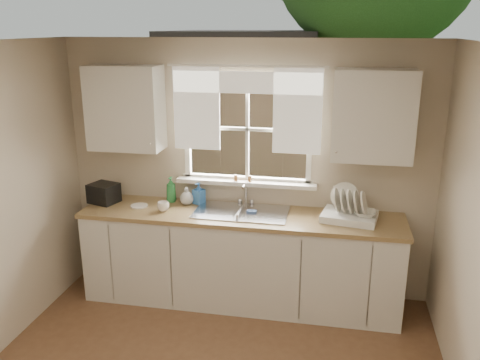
% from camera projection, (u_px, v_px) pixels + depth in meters
% --- Properties ---
extents(room_walls, '(3.62, 4.02, 2.50)m').
position_uv_depth(room_walls, '(185.00, 264.00, 3.03)').
color(room_walls, beige).
rests_on(room_walls, ground).
extents(ceiling, '(3.60, 4.00, 0.02)m').
position_uv_depth(ceiling, '(181.00, 46.00, 2.73)').
color(ceiling, silver).
rests_on(ceiling, room_walls).
extents(window, '(1.38, 0.16, 1.06)m').
position_uv_depth(window, '(247.00, 146.00, 4.90)').
color(window, white).
rests_on(window, room_walls).
extents(curtains, '(1.50, 0.03, 0.81)m').
position_uv_depth(curtains, '(246.00, 101.00, 4.72)').
color(curtains, white).
rests_on(curtains, room_walls).
extents(base_cabinets, '(3.00, 0.62, 0.87)m').
position_uv_depth(base_cabinets, '(241.00, 260.00, 4.91)').
color(base_cabinets, silver).
rests_on(base_cabinets, ground).
extents(countertop, '(3.04, 0.65, 0.04)m').
position_uv_depth(countertop, '(241.00, 216.00, 4.77)').
color(countertop, olive).
rests_on(countertop, base_cabinets).
extents(upper_cabinet_left, '(0.70, 0.33, 0.80)m').
position_uv_depth(upper_cabinet_left, '(125.00, 108.00, 4.84)').
color(upper_cabinet_left, silver).
rests_on(upper_cabinet_left, room_walls).
extents(upper_cabinet_right, '(0.70, 0.33, 0.80)m').
position_uv_depth(upper_cabinet_right, '(373.00, 116.00, 4.42)').
color(upper_cabinet_right, silver).
rests_on(upper_cabinet_right, room_walls).
extents(wall_outlet, '(0.08, 0.01, 0.12)m').
position_uv_depth(wall_outlet, '(337.00, 192.00, 4.84)').
color(wall_outlet, beige).
rests_on(wall_outlet, room_walls).
extents(sill_jars, '(0.18, 0.04, 0.06)m').
position_uv_depth(sill_jars, '(243.00, 178.00, 4.94)').
color(sill_jars, brown).
rests_on(sill_jars, window).
extents(sink, '(0.88, 0.52, 0.40)m').
position_uv_depth(sink, '(241.00, 220.00, 4.82)').
color(sink, '#B7B7BC').
rests_on(sink, countertop).
extents(dish_rack, '(0.54, 0.44, 0.31)m').
position_uv_depth(dish_rack, '(349.00, 212.00, 4.60)').
color(dish_rack, white).
rests_on(dish_rack, countertop).
extents(bowl, '(0.21, 0.21, 0.05)m').
position_uv_depth(bowl, '(365.00, 213.00, 4.53)').
color(bowl, silver).
rests_on(bowl, dish_rack).
extents(soap_bottle_a, '(0.11, 0.11, 0.26)m').
position_uv_depth(soap_bottle_a, '(171.00, 189.00, 5.06)').
color(soap_bottle_a, '#2A813F').
rests_on(soap_bottle_a, countertop).
extents(soap_bottle_b, '(0.13, 0.13, 0.22)m').
position_uv_depth(soap_bottle_b, '(199.00, 193.00, 5.01)').
color(soap_bottle_b, '#3576CA').
rests_on(soap_bottle_b, countertop).
extents(soap_bottle_c, '(0.16, 0.16, 0.17)m').
position_uv_depth(soap_bottle_c, '(187.00, 196.00, 5.00)').
color(soap_bottle_c, beige).
rests_on(soap_bottle_c, countertop).
extents(saucer, '(0.17, 0.17, 0.01)m').
position_uv_depth(saucer, '(139.00, 206.00, 4.96)').
color(saucer, white).
rests_on(saucer, countertop).
extents(cup, '(0.15, 0.15, 0.09)m').
position_uv_depth(cup, '(163.00, 207.00, 4.82)').
color(cup, white).
rests_on(cup, countertop).
extents(black_appliance, '(0.32, 0.29, 0.19)m').
position_uv_depth(black_appliance, '(104.00, 193.00, 5.05)').
color(black_appliance, black).
rests_on(black_appliance, countertop).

